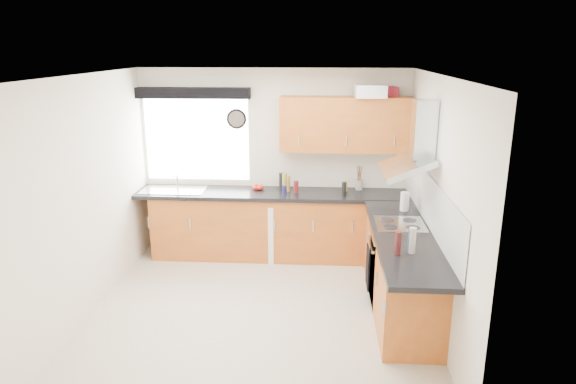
# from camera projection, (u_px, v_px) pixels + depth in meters

# --- Properties ---
(ground_plane) EXTENTS (3.60, 3.60, 0.00)m
(ground_plane) POSITION_uv_depth(u_px,v_px,m) (260.00, 310.00, 5.59)
(ground_plane) COLOR beige
(ceiling) EXTENTS (3.60, 3.60, 0.02)m
(ceiling) POSITION_uv_depth(u_px,v_px,m) (256.00, 75.00, 4.91)
(ceiling) COLOR white
(ceiling) RESTS_ON wall_back
(wall_back) EXTENTS (3.60, 0.02, 2.50)m
(wall_back) POSITION_uv_depth(u_px,v_px,m) (274.00, 162.00, 6.98)
(wall_back) COLOR silver
(wall_back) RESTS_ON ground_plane
(wall_front) EXTENTS (3.60, 0.02, 2.50)m
(wall_front) POSITION_uv_depth(u_px,v_px,m) (227.00, 276.00, 3.52)
(wall_front) COLOR silver
(wall_front) RESTS_ON ground_plane
(wall_left) EXTENTS (0.02, 3.60, 2.50)m
(wall_left) POSITION_uv_depth(u_px,v_px,m) (87.00, 197.00, 5.36)
(wall_left) COLOR silver
(wall_left) RESTS_ON ground_plane
(wall_right) EXTENTS (0.02, 3.60, 2.50)m
(wall_right) POSITION_uv_depth(u_px,v_px,m) (437.00, 204.00, 5.14)
(wall_right) COLOR silver
(wall_right) RESTS_ON ground_plane
(window) EXTENTS (1.40, 0.02, 1.10)m
(window) POSITION_uv_depth(u_px,v_px,m) (197.00, 139.00, 6.95)
(window) COLOR white
(window) RESTS_ON wall_back
(window_blind) EXTENTS (1.50, 0.18, 0.14)m
(window_blind) POSITION_uv_depth(u_px,v_px,m) (193.00, 93.00, 6.69)
(window_blind) COLOR black
(window_blind) RESTS_ON wall_back
(splashback) EXTENTS (0.01, 3.00, 0.54)m
(splashback) POSITION_uv_depth(u_px,v_px,m) (429.00, 202.00, 5.45)
(splashback) COLOR white
(splashback) RESTS_ON wall_right
(base_cab_back) EXTENTS (3.00, 0.58, 0.86)m
(base_cab_back) POSITION_uv_depth(u_px,v_px,m) (265.00, 226.00, 6.93)
(base_cab_back) COLOR #A2501B
(base_cab_back) RESTS_ON ground_plane
(base_cab_corner) EXTENTS (0.60, 0.60, 0.86)m
(base_cab_corner) POSITION_uv_depth(u_px,v_px,m) (385.00, 229.00, 6.82)
(base_cab_corner) COLOR #A2501B
(base_cab_corner) RESTS_ON ground_plane
(base_cab_right) EXTENTS (0.58, 2.10, 0.86)m
(base_cab_right) POSITION_uv_depth(u_px,v_px,m) (400.00, 272.00, 5.52)
(base_cab_right) COLOR #A2501B
(base_cab_right) RESTS_ON ground_plane
(worktop_back) EXTENTS (3.60, 0.62, 0.05)m
(worktop_back) POSITION_uv_depth(u_px,v_px,m) (272.00, 194.00, 6.79)
(worktop_back) COLOR black
(worktop_back) RESTS_ON base_cab_back
(worktop_right) EXTENTS (0.62, 2.42, 0.05)m
(worktop_right) POSITION_uv_depth(u_px,v_px,m) (404.00, 237.00, 5.26)
(worktop_right) COLOR black
(worktop_right) RESTS_ON base_cab_right
(sink) EXTENTS (0.84, 0.46, 0.10)m
(sink) POSITION_uv_depth(u_px,v_px,m) (173.00, 187.00, 6.85)
(sink) COLOR silver
(sink) RESTS_ON worktop_back
(oven) EXTENTS (0.56, 0.58, 0.85)m
(oven) POSITION_uv_depth(u_px,v_px,m) (397.00, 266.00, 5.67)
(oven) COLOR black
(oven) RESTS_ON ground_plane
(hob_plate) EXTENTS (0.52, 0.52, 0.01)m
(hob_plate) POSITION_uv_depth(u_px,v_px,m) (400.00, 224.00, 5.54)
(hob_plate) COLOR silver
(hob_plate) RESTS_ON worktop_right
(extractor_hood) EXTENTS (0.52, 0.78, 0.66)m
(extractor_hood) POSITION_uv_depth(u_px,v_px,m) (415.00, 147.00, 5.30)
(extractor_hood) COLOR silver
(extractor_hood) RESTS_ON wall_right
(upper_cabinets) EXTENTS (1.70, 0.35, 0.70)m
(upper_cabinets) POSITION_uv_depth(u_px,v_px,m) (346.00, 124.00, 6.60)
(upper_cabinets) COLOR #A2501B
(upper_cabinets) RESTS_ON wall_back
(washing_machine) EXTENTS (0.65, 0.64, 0.78)m
(washing_machine) POSITION_uv_depth(u_px,v_px,m) (262.00, 228.00, 6.95)
(washing_machine) COLOR white
(washing_machine) RESTS_ON ground_plane
(wall_clock) EXTENTS (0.27, 0.04, 0.27)m
(wall_clock) POSITION_uv_depth(u_px,v_px,m) (236.00, 119.00, 6.83)
(wall_clock) COLOR black
(wall_clock) RESTS_ON wall_back
(casserole) EXTENTS (0.39, 0.29, 0.16)m
(casserole) POSITION_uv_depth(u_px,v_px,m) (371.00, 91.00, 6.36)
(casserole) COLOR white
(casserole) RESTS_ON upper_cabinets
(storage_box) EXTENTS (0.30, 0.27, 0.12)m
(storage_box) POSITION_uv_depth(u_px,v_px,m) (386.00, 91.00, 6.55)
(storage_box) COLOR maroon
(storage_box) RESTS_ON upper_cabinets
(utensil_pot) EXTENTS (0.12, 0.12, 0.13)m
(utensil_pot) POSITION_uv_depth(u_px,v_px,m) (359.00, 185.00, 6.88)
(utensil_pot) COLOR gray
(utensil_pot) RESTS_ON worktop_back
(kitchen_roll) EXTENTS (0.11, 0.11, 0.22)m
(kitchen_roll) POSITION_uv_depth(u_px,v_px,m) (405.00, 202.00, 5.99)
(kitchen_roll) COLOR white
(kitchen_roll) RESTS_ON worktop_right
(tomato_cluster) EXTENTS (0.16, 0.16, 0.06)m
(tomato_cluster) POSITION_uv_depth(u_px,v_px,m) (258.00, 187.00, 6.89)
(tomato_cluster) COLOR #AB1908
(tomato_cluster) RESTS_ON worktop_back
(jar_0) EXTENTS (0.06, 0.06, 0.15)m
(jar_0) POSITION_uv_depth(u_px,v_px,m) (296.00, 187.00, 6.74)
(jar_0) COLOR #5D1413
(jar_0) RESTS_ON worktop_back
(jar_1) EXTENTS (0.07, 0.07, 0.22)m
(jar_1) POSITION_uv_depth(u_px,v_px,m) (281.00, 181.00, 6.89)
(jar_1) COLOR black
(jar_1) RESTS_ON worktop_back
(jar_2) EXTENTS (0.04, 0.04, 0.22)m
(jar_2) POSITION_uv_depth(u_px,v_px,m) (288.00, 184.00, 6.78)
(jar_2) COLOR brown
(jar_2) RESTS_ON worktop_back
(jar_3) EXTENTS (0.07, 0.07, 0.22)m
(jar_3) POSITION_uv_depth(u_px,v_px,m) (285.00, 181.00, 6.87)
(jar_3) COLOR olive
(jar_3) RESTS_ON worktop_back
(jar_4) EXTENTS (0.05, 0.05, 0.12)m
(jar_4) POSITION_uv_depth(u_px,v_px,m) (284.00, 190.00, 6.66)
(jar_4) COLOR #161547
(jar_4) RESTS_ON worktop_back
(jar_5) EXTENTS (0.06, 0.06, 0.19)m
(jar_5) POSITION_uv_depth(u_px,v_px,m) (344.00, 189.00, 6.57)
(jar_5) COLOR black
(jar_5) RESTS_ON worktop_back
(jar_6) EXTENTS (0.07, 0.07, 0.12)m
(jar_6) POSITION_uv_depth(u_px,v_px,m) (345.00, 186.00, 6.82)
(jar_6) COLOR olive
(jar_6) RESTS_ON worktop_back
(bottle_0) EXTENTS (0.06, 0.06, 0.22)m
(bottle_0) POSITION_uv_depth(u_px,v_px,m) (398.00, 243.00, 4.72)
(bottle_0) COLOR #441819
(bottle_0) RESTS_ON worktop_right
(bottle_1) EXTENTS (0.06, 0.06, 0.25)m
(bottle_1) POSITION_uv_depth(u_px,v_px,m) (412.00, 240.00, 4.75)
(bottle_1) COLOR #B5A99B
(bottle_1) RESTS_ON worktop_right
(bottle_2) EXTENTS (0.05, 0.05, 0.23)m
(bottle_2) POSITION_uv_depth(u_px,v_px,m) (410.00, 241.00, 4.76)
(bottle_2) COLOR navy
(bottle_2) RESTS_ON worktop_right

